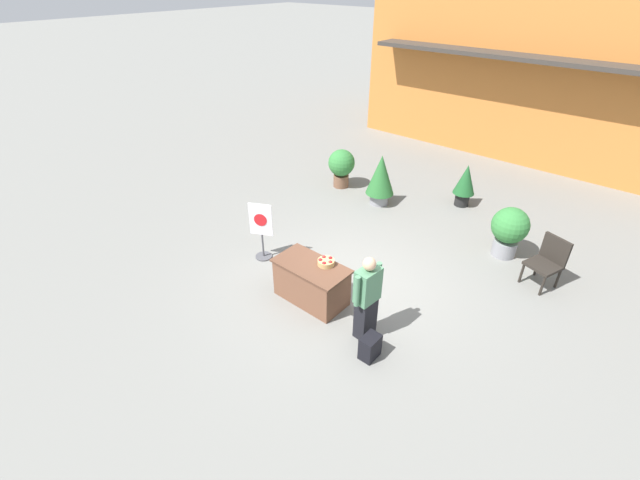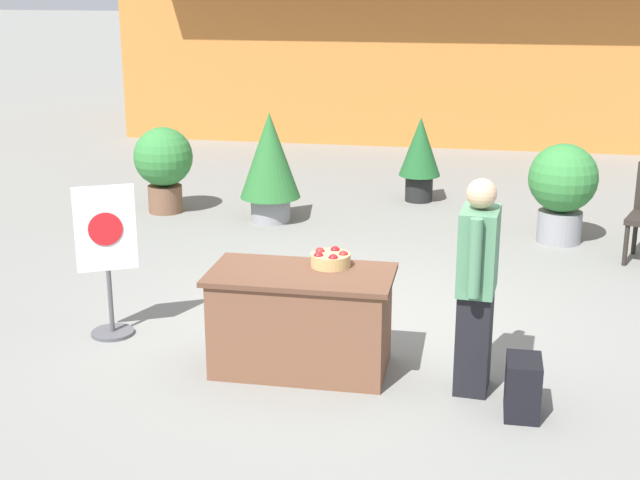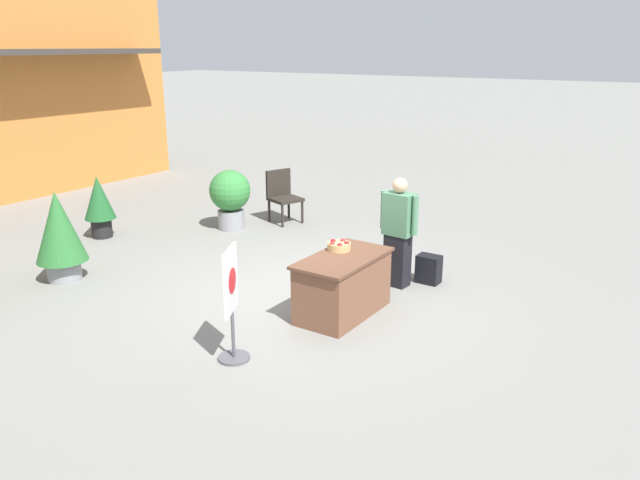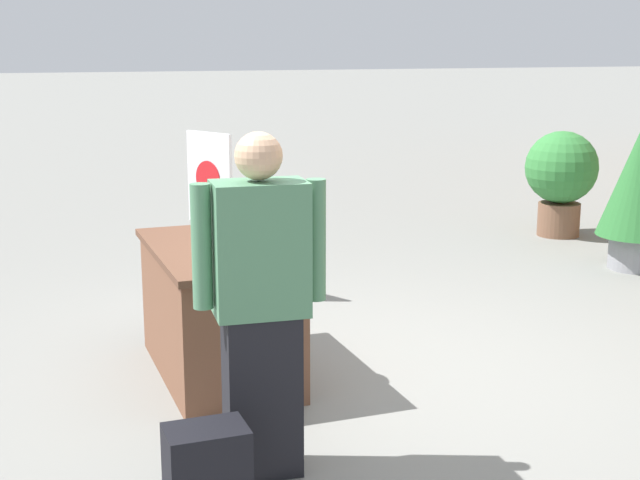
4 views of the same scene
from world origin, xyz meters
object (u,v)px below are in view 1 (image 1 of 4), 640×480
at_px(patio_chair, 548,260).
at_px(potted_plant_near_left, 465,183).
at_px(potted_plant_far_left, 509,229).
at_px(potted_plant_near_right, 341,165).
at_px(person_visitor, 367,298).
at_px(apple_basket, 326,262).
at_px(display_table, 311,282).
at_px(backpack, 370,347).
at_px(potted_plant_far_right, 381,177).
at_px(poster_board, 262,230).

relative_size(patio_chair, potted_plant_near_left, 0.90).
bearing_deg(patio_chair, potted_plant_near_left, -109.08).
bearing_deg(potted_plant_near_left, potted_plant_far_left, -42.97).
height_order(patio_chair, potted_plant_near_right, potted_plant_near_right).
distance_m(person_visitor, potted_plant_near_left, 5.66).
distance_m(apple_basket, potted_plant_far_left, 4.20).
height_order(display_table, potted_plant_far_left, potted_plant_far_left).
bearing_deg(display_table, potted_plant_near_left, 84.97).
distance_m(backpack, potted_plant_near_right, 6.46).
xyz_separation_m(display_table, potted_plant_far_left, (2.21, 3.87, 0.26)).
bearing_deg(potted_plant_far_left, potted_plant_far_right, 175.72).
bearing_deg(backpack, person_visitor, 135.40).
distance_m(backpack, poster_board, 3.52).
bearing_deg(apple_basket, patio_chair, 46.82).
relative_size(person_visitor, patio_chair, 1.56).
bearing_deg(apple_basket, backpack, -23.81).
bearing_deg(patio_chair, backpack, -2.20).
distance_m(person_visitor, poster_board, 3.08).
xyz_separation_m(potted_plant_near_left, potted_plant_far_left, (1.73, -1.61, 0.01)).
bearing_deg(poster_board, patio_chair, 94.23).
bearing_deg(potted_plant_near_left, potted_plant_near_right, -159.60).
bearing_deg(potted_plant_near_right, person_visitor, -47.89).
xyz_separation_m(display_table, potted_plant_far_right, (-1.25, 4.12, 0.36)).
bearing_deg(patio_chair, poster_board, -39.34).
relative_size(person_visitor, potted_plant_far_left, 1.41).
bearing_deg(potted_plant_near_left, potted_plant_far_right, -141.97).
xyz_separation_m(patio_chair, potted_plant_near_left, (-2.69, 2.12, 0.08)).
bearing_deg(apple_basket, potted_plant_far_left, 61.32).
xyz_separation_m(backpack, potted_plant_near_right, (-4.34, 4.76, 0.44)).
height_order(apple_basket, person_visitor, person_visitor).
xyz_separation_m(person_visitor, poster_board, (-3.04, 0.48, -0.13)).
height_order(potted_plant_near_left, potted_plant_far_right, potted_plant_far_right).
relative_size(patio_chair, potted_plant_far_left, 0.90).
relative_size(display_table, potted_plant_near_right, 1.28).
height_order(display_table, potted_plant_near_left, potted_plant_near_left).
relative_size(display_table, potted_plant_far_right, 1.04).
height_order(potted_plant_near_left, potted_plant_far_left, same).
relative_size(display_table, poster_board, 1.08).
relative_size(display_table, patio_chair, 1.37).
distance_m(display_table, potted_plant_far_left, 4.46).
xyz_separation_m(display_table, apple_basket, (0.19, 0.19, 0.45)).
distance_m(display_table, poster_board, 1.79).
bearing_deg(potted_plant_near_right, potted_plant_near_left, 20.40).
bearing_deg(display_table, potted_plant_far_left, 60.26).
relative_size(apple_basket, potted_plant_near_right, 0.28).
distance_m(apple_basket, potted_plant_near_right, 5.02).
distance_m(patio_chair, potted_plant_far_right, 4.48).
bearing_deg(potted_plant_far_left, patio_chair, -28.25).
xyz_separation_m(apple_basket, person_visitor, (1.12, -0.30, -0.04)).
height_order(person_visitor, potted_plant_far_right, person_visitor).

